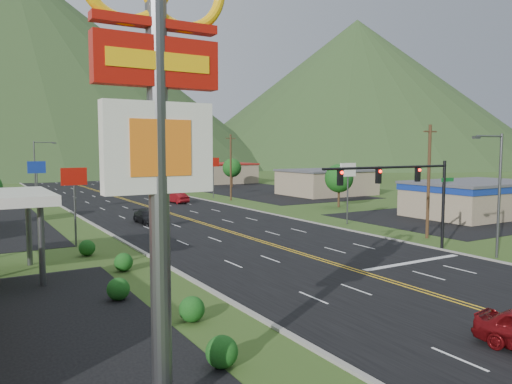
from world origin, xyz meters
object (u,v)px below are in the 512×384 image
streetlight_east (497,187)px  traffic_signal (408,184)px  car_dark_mid (147,217)px  car_red_far (177,198)px  streetlight_west (37,166)px  pylon_sign (157,102)px

streetlight_east → traffic_signal: bearing=139.6°
traffic_signal → car_dark_mid: 27.89m
streetlight_east → car_red_far: streetlight_east is taller
streetlight_west → car_dark_mid: (6.65, -31.03, -4.50)m
pylon_sign → streetlight_west: (5.32, 68.00, -4.12)m
pylon_sign → streetlight_west: size_ratio=1.56×
streetlight_east → car_red_far: size_ratio=1.99×
pylon_sign → car_dark_mid: pylon_sign is taller
streetlight_west → car_red_far: (16.64, -14.37, -4.44)m
streetlight_west → car_dark_mid: bearing=-77.9°
traffic_signal → car_dark_mid: traffic_signal is taller
pylon_sign → car_dark_mid: bearing=72.1°
streetlight_west → traffic_signal: bearing=-72.0°
car_dark_mid → car_red_far: car_red_far is taller
pylon_sign → traffic_signal: bearing=27.1°
streetlight_east → car_dark_mid: bearing=119.2°
streetlight_east → streetlight_west: (-22.86, 60.00, 0.00)m
streetlight_east → car_dark_mid: size_ratio=1.92×
streetlight_east → streetlight_west: size_ratio=1.00×
pylon_sign → streetlight_west: 68.33m
streetlight_east → streetlight_west: bearing=110.9°
traffic_signal → pylon_sign: bearing=-152.9°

